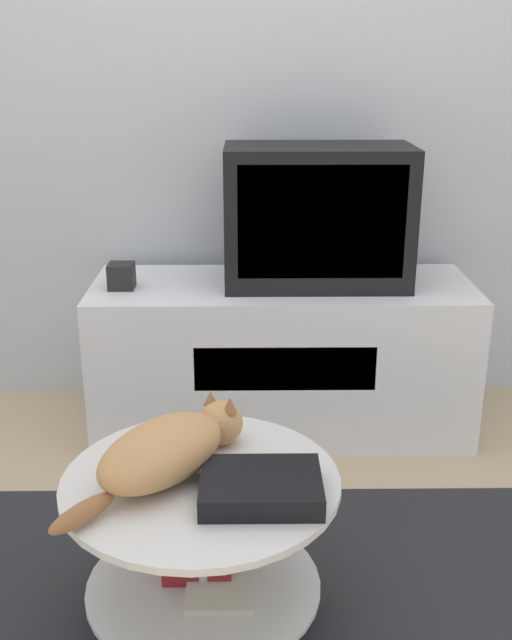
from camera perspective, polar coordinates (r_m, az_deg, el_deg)
The scene contains 9 objects.
ground_plane at distance 2.09m, azimuth -1.14°, elevation -21.21°, with size 12.00×12.00×0.00m, color tan.
wall_back at distance 2.95m, azimuth -1.12°, elevation 18.45°, with size 8.00×0.05×2.60m.
rug at distance 2.08m, azimuth -1.14°, elevation -21.00°, with size 1.82×1.07×0.02m.
tv_stand at distance 2.83m, azimuth 1.97°, elevation -2.75°, with size 1.39×0.51×0.57m.
tv at distance 2.69m, azimuth 4.70°, elevation 7.89°, with size 0.65×0.34×0.49m.
speaker at distance 2.70m, azimuth -10.22°, elevation 3.32°, with size 0.09×0.09×0.09m.
coffee_table at distance 1.88m, azimuth -4.10°, elevation -15.90°, with size 0.66×0.66×0.41m.
dvd_box at distance 1.70m, azimuth 0.37°, elevation -12.61°, with size 0.27×0.20×0.05m.
cat at distance 1.78m, azimuth -6.69°, elevation -9.73°, with size 0.40×0.49×0.14m.
Camera 1 is at (0.02, -1.57, 1.37)m, focal length 42.00 mm.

